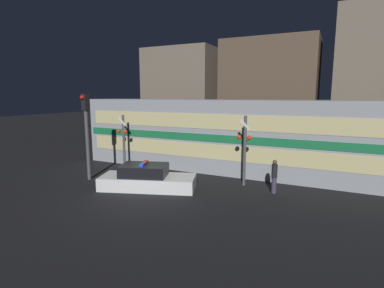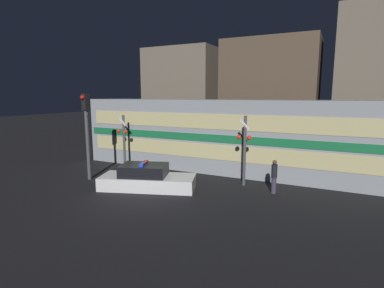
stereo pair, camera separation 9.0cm
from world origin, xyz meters
TOP-DOWN VIEW (x-y plane):
  - ground_plane at (0.00, 0.00)m, footprint 120.00×120.00m
  - train at (1.93, 6.86)m, footprint 19.71×3.01m
  - police_car at (-0.49, 1.48)m, footprint 5.08×3.22m
  - pedestrian at (5.46, 3.57)m, footprint 0.28×0.28m
  - crossing_signal_near at (3.79, 4.14)m, footprint 0.79×0.36m
  - crossing_signal_far at (-4.25, 4.38)m, footprint 0.79×0.36m
  - traffic_light_corner at (-4.40, 1.45)m, footprint 0.30×0.46m
  - building_left at (-5.57, 15.48)m, footprint 6.63×5.37m
  - building_center at (2.62, 15.25)m, footprint 7.64×4.49m

SIDE VIEW (x-z plane):
  - ground_plane at x=0.00m, z-range 0.00..0.00m
  - police_car at x=-0.49m, z-range -0.18..1.18m
  - pedestrian at x=5.46m, z-range 0.02..1.67m
  - crossing_signal_far at x=-4.25m, z-range 0.20..3.67m
  - crossing_signal_near at x=3.79m, z-range 0.20..3.88m
  - train at x=1.93m, z-range 0.00..4.44m
  - traffic_light_corner at x=-4.40m, z-range 0.51..5.30m
  - building_left at x=-5.57m, z-range 0.00..9.02m
  - building_center at x=2.62m, z-range 0.00..9.24m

